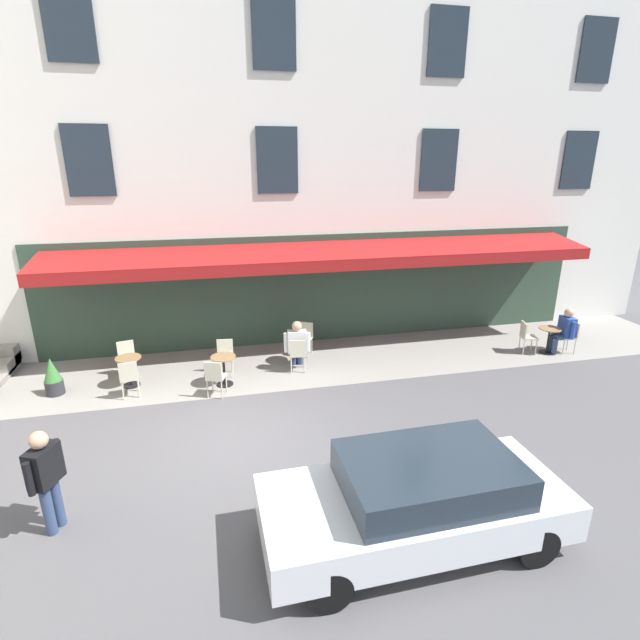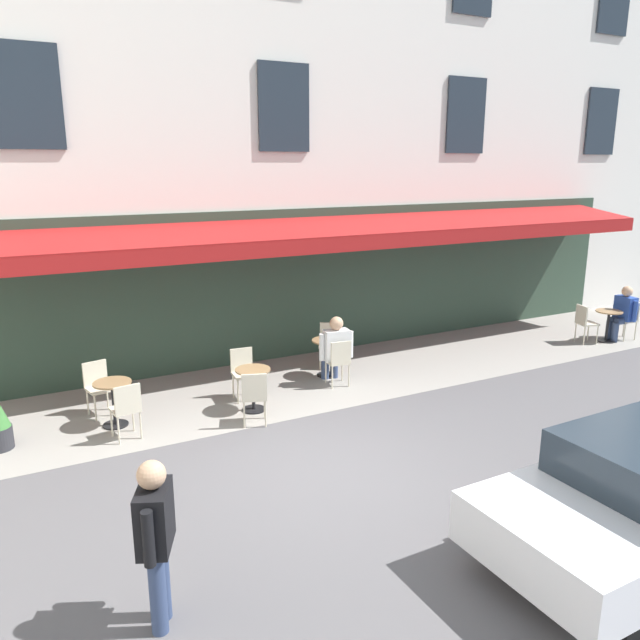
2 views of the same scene
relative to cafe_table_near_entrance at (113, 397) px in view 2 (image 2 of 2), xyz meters
name	(u,v)px [view 2 (image 2 of 2)]	position (x,y,z in m)	size (l,w,h in m)	color
ground_plane	(328,470)	(-2.34, 2.91, -0.49)	(70.00, 70.00, 0.00)	#565456
sidewalk_cafe_terrace	(387,366)	(-5.59, -0.49, -0.49)	(20.50, 3.20, 0.01)	gray
cafe_building_facade	(292,35)	(-6.34, -6.58, 7.00)	(20.00, 10.70, 15.00)	silver
cafe_table_near_entrance	(113,397)	(0.00, 0.00, 0.00)	(0.60, 0.60, 0.75)	black
cafe_chair_cream_by_window	(126,406)	(-0.09, 0.63, 0.06)	(0.45, 0.45, 0.91)	beige
cafe_chair_cream_facing_street	(98,383)	(0.14, -0.62, 0.06)	(0.48, 0.48, 0.91)	beige
cafe_table_mid_terrace	(608,321)	(-11.23, 0.43, 0.00)	(0.60, 0.60, 0.75)	black
cafe_chair_cream_kerbside	(628,317)	(-11.85, 0.50, 0.06)	(0.44, 0.44, 0.91)	beige
cafe_chair_cream_corner_left	(585,321)	(-10.62, 0.26, 0.06)	(0.49, 0.49, 0.91)	beige
cafe_table_streetside	(253,383)	(-2.22, 0.45, 0.00)	(0.60, 0.60, 0.75)	black
cafe_chair_cream_back_row	(254,394)	(-2.00, 1.04, 0.06)	(0.51, 0.51, 0.91)	beige
cafe_chair_cream_corner_right	(243,369)	(-2.28, -0.18, 0.06)	(0.44, 0.44, 0.91)	beige
cafe_table_far_end	(327,352)	(-4.17, -0.52, 0.00)	(0.60, 0.60, 0.75)	black
cafe_chair_cream_near_door	(339,359)	(-4.09, 0.10, 0.06)	(0.45, 0.45, 0.91)	beige
cafe_chair_cream_under_awning	(329,341)	(-4.51, -1.06, 0.06)	(0.55, 0.55, 0.91)	beige
seated_patron_in_white	(335,347)	(-4.12, -0.11, 0.22)	(0.68, 0.60, 1.33)	navy
seated_companion_in_blue	(622,311)	(-11.64, 0.47, 0.21)	(0.58, 0.66, 1.31)	navy
walking_pedestrian_in_black	(156,532)	(0.41, 4.77, 0.47)	(0.44, 0.63, 1.65)	navy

